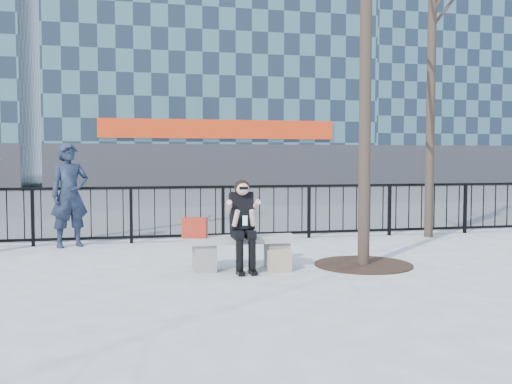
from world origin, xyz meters
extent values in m
plane|color=gray|center=(0.00, 0.00, 0.00)|extent=(120.00, 120.00, 0.00)
cube|color=#474747|center=(0.00, 15.00, 0.00)|extent=(60.00, 23.00, 0.01)
cube|color=black|center=(0.00, 3.00, 1.08)|extent=(14.00, 0.05, 0.05)
cube|color=black|center=(0.00, 3.00, 0.12)|extent=(14.00, 0.05, 0.05)
cube|color=#2D2D30|center=(3.00, 21.96, 1.20)|extent=(18.00, 0.08, 2.40)
cube|color=#BC2D0C|center=(3.00, 21.90, 3.20)|extent=(12.60, 0.12, 1.00)
cube|color=#476F71|center=(20.00, 27.00, 10.00)|extent=(16.00, 10.00, 20.00)
cube|color=#2D2D30|center=(20.00, 21.96, 1.20)|extent=(16.00, 0.08, 2.40)
cylinder|color=black|center=(1.90, -0.10, 3.75)|extent=(0.18, 0.18, 7.50)
cylinder|color=black|center=(4.50, 2.60, 3.50)|extent=(0.18, 0.18, 7.00)
cylinder|color=black|center=(1.90, -0.10, 0.01)|extent=(1.50, 1.50, 0.02)
cube|color=slate|center=(-0.55, 0.00, 0.20)|extent=(0.32, 0.38, 0.40)
cube|color=slate|center=(0.55, 0.00, 0.20)|extent=(0.32, 0.38, 0.40)
cube|color=gray|center=(0.00, 0.00, 0.45)|extent=(1.65, 0.46, 0.09)
cube|color=#A32414|center=(-0.69, 0.02, 0.64)|extent=(0.39, 0.27, 0.29)
cube|color=beige|center=(0.50, -0.34, 0.16)|extent=(0.36, 0.19, 0.32)
imported|color=black|center=(-2.71, 2.78, 0.97)|extent=(0.83, 0.71, 1.93)
camera|label=1|loc=(-1.56, -8.25, 1.65)|focal=40.00mm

